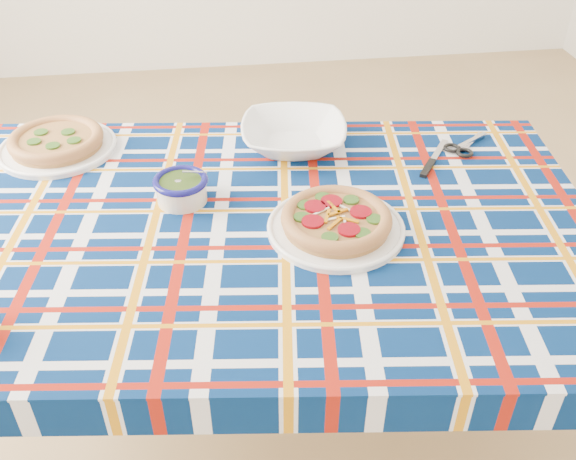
{
  "coord_description": "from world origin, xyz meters",
  "views": [
    {
      "loc": [
        -0.26,
        -1.68,
        1.49
      ],
      "look_at": [
        -0.12,
        -0.64,
        0.71
      ],
      "focal_mm": 40.0,
      "sensor_mm": 36.0,
      "label": 1
    }
  ],
  "objects": [
    {
      "name": "table_knife",
      "position": [
        0.3,
        -0.34,
        0.69
      ],
      "size": [
        0.13,
        0.19,
        0.01
      ],
      "primitive_type": null,
      "rotation": [
        0.0,
        0.0,
        0.98
      ],
      "color": "silver",
      "rests_on": "tablecloth"
    },
    {
      "name": "dining_table",
      "position": [
        -0.19,
        -0.57,
        0.62
      ],
      "size": [
        1.56,
        1.08,
        0.68
      ],
      "rotation": [
        0.0,
        0.0,
        -0.12
      ],
      "color": "brown",
      "rests_on": "floor"
    },
    {
      "name": "main_focaccia_plate",
      "position": [
        -0.02,
        -0.63,
        0.72
      ],
      "size": [
        0.3,
        0.3,
        0.06
      ],
      "primitive_type": null,
      "rotation": [
        0.0,
        0.0,
        0.01
      ],
      "color": "#9D6A37",
      "rests_on": "tablecloth"
    },
    {
      "name": "floor",
      "position": [
        0.0,
        0.0,
        0.0
      ],
      "size": [
        4.0,
        4.0,
        0.0
      ],
      "primitive_type": "plane",
      "color": "#95764D",
      "rests_on": "ground"
    },
    {
      "name": "tablecloth",
      "position": [
        -0.19,
        -0.57,
        0.64
      ],
      "size": [
        1.59,
        1.11,
        0.1
      ],
      "primitive_type": null,
      "rotation": [
        0.0,
        0.0,
        -0.12
      ],
      "color": "#041F4F",
      "rests_on": "dining_table"
    },
    {
      "name": "pesto_bowl",
      "position": [
        -0.33,
        -0.47,
        0.73
      ],
      "size": [
        0.15,
        0.15,
        0.07
      ],
      "primitive_type": null,
      "rotation": [
        0.0,
        0.0,
        -0.24
      ],
      "color": "#1E310D",
      "rests_on": "tablecloth"
    },
    {
      "name": "serving_bowl",
      "position": [
        -0.05,
        -0.26,
        0.72
      ],
      "size": [
        0.29,
        0.29,
        0.06
      ],
      "primitive_type": "imported",
      "rotation": [
        0.0,
        0.0,
        -0.12
      ],
      "color": "white",
      "rests_on": "tablecloth"
    },
    {
      "name": "kitchen_scissors",
      "position": [
        0.4,
        -0.3,
        0.7
      ],
      "size": [
        0.19,
        0.18,
        0.01
      ],
      "primitive_type": null,
      "rotation": [
        0.0,
        0.0,
        0.7
      ],
      "color": "silver",
      "rests_on": "tablecloth"
    },
    {
      "name": "second_focaccia_plate",
      "position": [
        -0.64,
        -0.2,
        0.72
      ],
      "size": [
        0.31,
        0.31,
        0.05
      ],
      "primitive_type": null,
      "rotation": [
        0.0,
        0.0,
        0.03
      ],
      "color": "#9D6A37",
      "rests_on": "tablecloth"
    }
  ]
}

